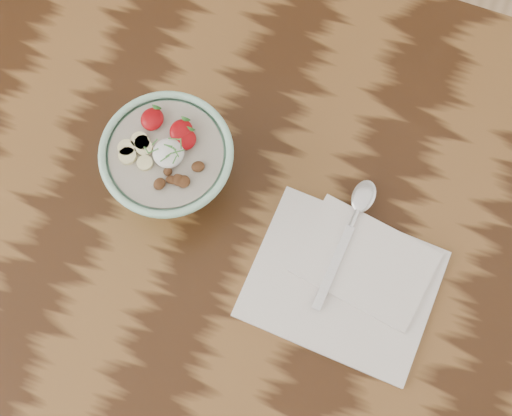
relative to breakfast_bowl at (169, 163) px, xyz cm
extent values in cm
cube|color=#331C0C|center=(8.44, -1.86, -8.12)|extent=(160.00, 90.00, 4.00)
cylinder|color=#A1D8BB|center=(0.01, -0.03, -5.55)|extent=(7.97, 7.97, 1.14)
torus|color=#A1D8BB|center=(0.01, -0.03, 3.75)|extent=(18.12, 18.12, 1.04)
cylinder|color=#B9AB99|center=(0.01, -0.03, 3.18)|extent=(15.37, 15.37, 0.95)
ellipsoid|color=white|center=(0.51, -0.17, 4.46)|extent=(4.20, 4.20, 2.31)
ellipsoid|color=#95060B|center=(0.94, 3.33, 4.51)|extent=(3.10, 3.41, 1.71)
cone|color=#286623|center=(0.94, 4.73, 4.81)|extent=(1.40, 1.03, 1.52)
ellipsoid|color=#95060B|center=(-3.37, 3.60, 4.50)|extent=(3.06, 3.37, 1.68)
cone|color=#286623|center=(-3.37, 4.98, 4.80)|extent=(1.40, 1.03, 1.52)
ellipsoid|color=#95060B|center=(1.99, 2.44, 4.40)|extent=(2.69, 2.96, 1.48)
cone|color=#286623|center=(1.99, 3.65, 4.70)|extent=(1.40, 1.03, 1.52)
cylinder|color=beige|center=(-1.97, -2.40, 4.06)|extent=(2.09, 2.09, 0.70)
cylinder|color=beige|center=(-4.53, -2.27, 4.06)|extent=(2.34, 2.34, 0.70)
cylinder|color=beige|center=(-2.89, -0.45, 4.06)|extent=(2.26, 2.26, 0.70)
cylinder|color=beige|center=(-3.38, 0.11, 4.06)|extent=(2.06, 2.06, 0.70)
cylinder|color=beige|center=(-3.89, 0.31, 4.06)|extent=(2.33, 2.33, 0.70)
cylinder|color=beige|center=(-5.09, -1.29, 4.06)|extent=(2.33, 2.33, 0.70)
ellipsoid|color=#583019|center=(4.85, -0.52, 4.29)|extent=(2.33, 2.23, 1.15)
ellipsoid|color=#583019|center=(2.44, -3.35, 4.16)|extent=(1.61, 1.39, 0.85)
ellipsoid|color=#583019|center=(3.84, -3.11, 4.28)|extent=(2.08, 2.13, 0.96)
ellipsoid|color=#583019|center=(0.99, -4.48, 4.27)|extent=(1.88, 2.06, 1.06)
ellipsoid|color=#583019|center=(3.10, -3.13, 4.23)|extent=(2.23, 2.21, 1.21)
ellipsoid|color=#583019|center=(1.32, -2.48, 4.08)|extent=(1.25, 1.24, 0.75)
ellipsoid|color=#583019|center=(3.01, -2.98, 4.19)|extent=(1.90, 1.80, 1.13)
ellipsoid|color=#583019|center=(2.16, -3.38, 4.16)|extent=(1.74, 1.55, 0.79)
cylinder|color=#437F35|center=(0.83, 0.32, 5.66)|extent=(1.54, 0.34, 0.23)
cylinder|color=#437F35|center=(1.97, 0.14, 5.66)|extent=(1.47, 1.12, 0.24)
cylinder|color=#437F35|center=(-1.15, -0.92, 5.66)|extent=(1.14, 1.15, 0.23)
cylinder|color=#437F35|center=(0.39, 0.44, 5.66)|extent=(1.16, 0.32, 0.22)
cylinder|color=#437F35|center=(1.93, -1.11, 5.66)|extent=(0.24, 1.19, 0.22)
cylinder|color=#437F35|center=(1.85, 1.25, 5.66)|extent=(0.81, 1.44, 0.23)
cylinder|color=#437F35|center=(0.80, 1.56, 5.66)|extent=(1.66, 0.58, 0.24)
cylinder|color=#437F35|center=(1.70, -0.07, 5.66)|extent=(1.27, 1.15, 0.23)
cylinder|color=#437F35|center=(-2.07, -1.11, 5.66)|extent=(0.96, 0.76, 0.22)
cylinder|color=#437F35|center=(0.66, -1.39, 5.66)|extent=(0.95, 1.29, 0.23)
cylinder|color=#437F35|center=(0.95, -0.75, 5.66)|extent=(0.72, 0.91, 0.21)
cylinder|color=#437F35|center=(-1.45, 0.30, 5.66)|extent=(0.48, 1.07, 0.22)
cube|color=white|center=(28.01, -6.66, -5.63)|extent=(26.06, 21.50, 0.96)
cube|color=white|center=(29.94, -2.81, -4.86)|extent=(20.03, 15.22, 0.58)
cube|color=silver|center=(26.09, -5.14, -4.38)|extent=(2.11, 12.84, 0.39)
cylinder|color=silver|center=(26.65, 2.90, -4.19)|extent=(1.01, 3.38, 0.78)
ellipsoid|color=silver|center=(26.87, 6.09, -4.04)|extent=(3.75, 5.33, 1.06)
camera|label=1|loc=(23.15, -28.27, 92.29)|focal=50.00mm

